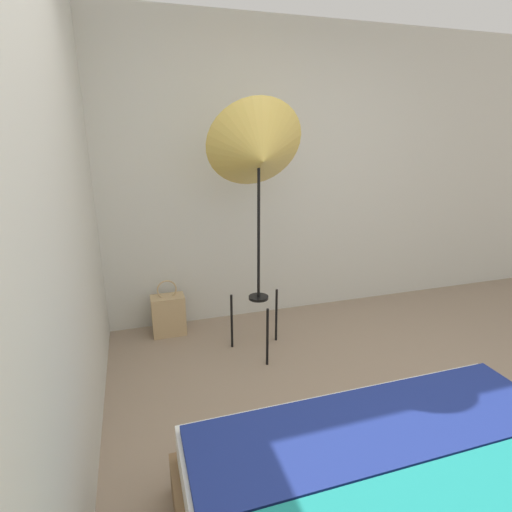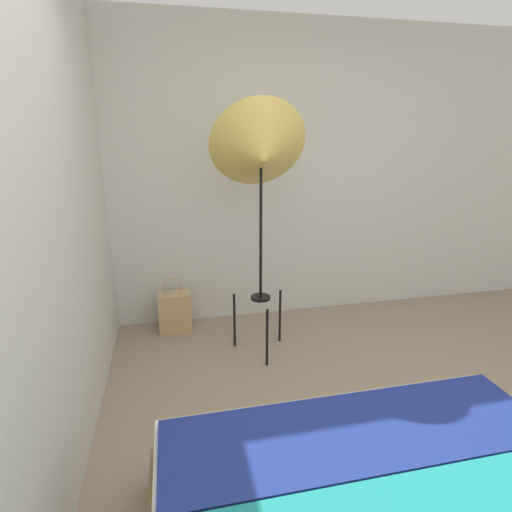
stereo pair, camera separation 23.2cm
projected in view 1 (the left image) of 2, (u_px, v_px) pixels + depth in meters
name	position (u px, v px, depth m)	size (l,w,h in m)	color
ground_plane	(394.00, 501.00, 1.91)	(14.00, 14.00, 0.00)	gray
wall_back	(256.00, 178.00, 3.55)	(8.00, 0.05, 2.60)	beige
wall_side_left	(68.00, 211.00, 2.04)	(0.05, 8.00, 2.60)	beige
photo_umbrella	(259.00, 154.00, 2.78)	(0.71, 0.55, 1.92)	black
tote_bag	(169.00, 315.00, 3.44)	(0.28, 0.17, 0.50)	tan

